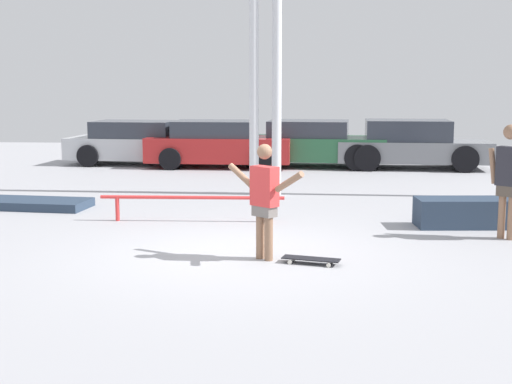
# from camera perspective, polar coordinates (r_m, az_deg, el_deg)

# --- Properties ---
(ground_plane) EXTENTS (36.00, 36.00, 0.00)m
(ground_plane) POSITION_cam_1_polar(r_m,az_deg,el_deg) (9.85, -1.44, -5.01)
(ground_plane) COLOR #9E9EA3
(skateboarder) EXTENTS (1.08, 0.92, 1.55)m
(skateboarder) POSITION_cam_1_polar(r_m,az_deg,el_deg) (9.41, 0.69, -0.30)
(skateboarder) COLOR #8C664C
(skateboarder) RESTS_ON ground_plane
(skateboard) EXTENTS (0.79, 0.38, 0.08)m
(skateboard) POSITION_cam_1_polar(r_m,az_deg,el_deg) (9.36, 4.43, -5.38)
(skateboard) COLOR black
(skateboard) RESTS_ON ground_plane
(grind_box) EXTENTS (1.87, 0.80, 0.47)m
(grind_box) POSITION_cam_1_polar(r_m,az_deg,el_deg) (12.21, 16.90, -1.59)
(grind_box) COLOR #28384C
(grind_box) RESTS_ON ground_plane
(manual_pad) EXTENTS (2.76, 1.15, 0.16)m
(manual_pad) POSITION_cam_1_polar(r_m,az_deg,el_deg) (14.25, -18.45, -0.86)
(manual_pad) COLOR #28384C
(manual_pad) RESTS_ON ground_plane
(grind_rail) EXTENTS (3.14, 0.18, 0.44)m
(grind_rail) POSITION_cam_1_polar(r_m,az_deg,el_deg) (12.16, -5.13, -0.69)
(grind_rail) COLOR red
(grind_rail) RESTS_ON ground_plane
(parked_car_silver) EXTENTS (4.22, 2.07, 1.26)m
(parked_car_silver) POSITION_cam_1_polar(r_m,az_deg,el_deg) (20.97, -9.33, 3.87)
(parked_car_silver) COLOR #B7BABF
(parked_car_silver) RESTS_ON ground_plane
(parked_car_red) EXTENTS (4.03, 1.98, 1.30)m
(parked_car_red) POSITION_cam_1_polar(r_m,az_deg,el_deg) (20.08, -3.01, 3.82)
(parked_car_red) COLOR red
(parked_car_red) RESTS_ON ground_plane
(parked_car_green) EXTENTS (4.12, 2.17, 1.30)m
(parked_car_green) POSITION_cam_1_polar(r_m,az_deg,el_deg) (20.23, 4.55, 3.87)
(parked_car_green) COLOR #28603D
(parked_car_green) RESTS_ON ground_plane
(parked_car_grey) EXTENTS (4.17, 1.96, 1.34)m
(parked_car_grey) POSITION_cam_1_polar(r_m,az_deg,el_deg) (20.17, 12.30, 3.70)
(parked_car_grey) COLOR slate
(parked_car_grey) RESTS_ON ground_plane
(bystander) EXTENTS (0.57, 0.48, 1.73)m
(bystander) POSITION_cam_1_polar(r_m,az_deg,el_deg) (11.30, 19.57, 1.29)
(bystander) COLOR #8C664C
(bystander) RESTS_ON ground_plane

